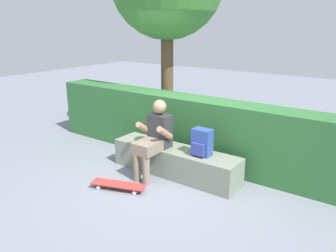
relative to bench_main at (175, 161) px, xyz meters
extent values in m
plane|color=gray|center=(0.00, -0.30, -0.22)|extent=(24.00, 24.00, 0.00)
cube|color=gray|center=(0.00, 0.00, 0.00)|extent=(2.12, 0.50, 0.44)
cube|color=#333338|center=(-0.24, -0.07, 0.48)|extent=(0.34, 0.22, 0.52)
sphere|color=tan|center=(-0.24, -0.07, 0.86)|extent=(0.21, 0.21, 0.21)
cube|color=gray|center=(-0.24, -0.38, 0.30)|extent=(0.32, 0.40, 0.17)
cylinder|color=gray|center=(-0.33, -0.53, 0.00)|extent=(0.11, 0.11, 0.44)
cylinder|color=gray|center=(-0.15, -0.53, 0.00)|extent=(0.11, 0.11, 0.44)
cylinder|color=tan|center=(-0.44, -0.21, 0.52)|extent=(0.09, 0.33, 0.27)
cylinder|color=tan|center=(-0.04, -0.21, 0.52)|extent=(0.09, 0.33, 0.27)
cube|color=#BC3833|center=(-0.37, -0.91, -0.14)|extent=(0.82, 0.45, 0.02)
cylinder|color=silver|center=(-0.13, -0.74, -0.19)|extent=(0.06, 0.05, 0.05)
cylinder|color=silver|center=(-0.08, -0.89, -0.19)|extent=(0.06, 0.05, 0.05)
cylinder|color=silver|center=(-0.66, -0.93, -0.19)|extent=(0.06, 0.05, 0.05)
cylinder|color=silver|center=(-0.61, -1.07, -0.19)|extent=(0.06, 0.05, 0.05)
cube|color=#2D4C99|center=(0.48, 0.00, 0.42)|extent=(0.28, 0.18, 0.40)
cube|color=#323E96|center=(0.48, -0.11, 0.34)|extent=(0.20, 0.05, 0.18)
cube|color=#2E6833|center=(-0.20, 0.68, 0.34)|extent=(5.79, 0.52, 1.11)
cylinder|color=brown|center=(-1.27, 1.55, 1.12)|extent=(0.25, 0.25, 2.68)
camera|label=1|loc=(2.76, -4.03, 2.08)|focal=35.83mm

